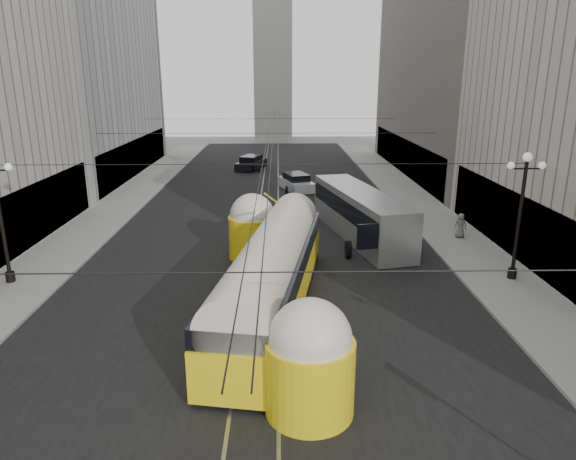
{
  "coord_description": "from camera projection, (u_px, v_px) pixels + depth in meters",
  "views": [
    {
      "loc": [
        0.78,
        -6.04,
        9.91
      ],
      "look_at": [
        1.16,
        14.05,
        3.93
      ],
      "focal_mm": 32.0,
      "sensor_mm": 36.0,
      "label": 1
    }
  ],
  "objects": [
    {
      "name": "building_right_far",
      "position": [
        473.0,
        10.0,
        50.31
      ],
      "size": [
        12.6,
        32.6,
        32.6
      ],
      "color": "#514C47",
      "rests_on": "ground"
    },
    {
      "name": "streetcar",
      "position": [
        272.0,
        272.0,
        22.17
      ],
      "size": [
        5.12,
        17.01,
        3.78
      ],
      "color": "yellow",
      "rests_on": "ground"
    },
    {
      "name": "distant_tower",
      "position": [
        273.0,
        44.0,
        81.0
      ],
      "size": [
        6.0,
        6.0,
        31.36
      ],
      "color": "#B2AFA8",
      "rests_on": "ground"
    },
    {
      "name": "road",
      "position": [
        269.0,
        211.0,
        39.74
      ],
      "size": [
        20.0,
        85.0,
        0.02
      ],
      "primitive_type": "cube",
      "color": "black",
      "rests_on": "ground"
    },
    {
      "name": "pedestrian_sidewalk_right",
      "position": [
        460.0,
        226.0,
        32.4
      ],
      "size": [
        0.83,
        0.58,
        1.58
      ],
      "primitive_type": "imported",
      "rotation": [
        0.0,
        0.0,
        2.99
      ],
      "color": "slate",
      "rests_on": "sidewalk_right"
    },
    {
      "name": "rail_left",
      "position": [
        259.0,
        211.0,
        39.73
      ],
      "size": [
        0.12,
        85.0,
        0.04
      ],
      "primitive_type": "cube",
      "color": "gray",
      "rests_on": "ground"
    },
    {
      "name": "catenary",
      "position": [
        269.0,
        136.0,
        37.1
      ],
      "size": [
        25.0,
        72.0,
        0.23
      ],
      "color": "black",
      "rests_on": "ground"
    },
    {
      "name": "lamppost_left_mid",
      "position": [
        0.0,
        212.0,
        24.55
      ],
      "size": [
        1.86,
        0.44,
        6.37
      ],
      "color": "black",
      "rests_on": "sidewalk_left"
    },
    {
      "name": "sidewalk_left",
      "position": [
        126.0,
        200.0,
        42.86
      ],
      "size": [
        4.0,
        72.0,
        0.15
      ],
      "primitive_type": "cube",
      "color": "gray",
      "rests_on": "ground"
    },
    {
      "name": "sidewalk_right",
      "position": [
        411.0,
        199.0,
        43.29
      ],
      "size": [
        4.0,
        72.0,
        0.15
      ],
      "primitive_type": "cube",
      "color": "gray",
      "rests_on": "ground"
    },
    {
      "name": "city_bus",
      "position": [
        360.0,
        212.0,
        32.8
      ],
      "size": [
        5.03,
        12.28,
        3.03
      ],
      "color": "#AFB2B5",
      "rests_on": "ground"
    },
    {
      "name": "lamppost_right_mid",
      "position": [
        521.0,
        209.0,
        25.01
      ],
      "size": [
        1.86,
        0.44,
        6.37
      ],
      "color": "black",
      "rests_on": "sidewalk_right"
    },
    {
      "name": "rail_right",
      "position": [
        278.0,
        211.0,
        39.76
      ],
      "size": [
        0.12,
        85.0,
        0.04
      ],
      "primitive_type": "cube",
      "color": "gray",
      "rests_on": "ground"
    },
    {
      "name": "sedan_white_far",
      "position": [
        296.0,
        183.0,
        46.93
      ],
      "size": [
        3.43,
        5.25,
        1.54
      ],
      "color": "white",
      "rests_on": "ground"
    },
    {
      "name": "sedan_dark_far",
      "position": [
        251.0,
        163.0,
        57.59
      ],
      "size": [
        3.51,
        5.27,
        1.54
      ],
      "color": "black",
      "rests_on": "ground"
    },
    {
      "name": "building_left_far",
      "position": [
        66.0,
        31.0,
        50.16
      ],
      "size": [
        12.6,
        28.6,
        28.6
      ],
      "color": "#999999",
      "rests_on": "ground"
    }
  ]
}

